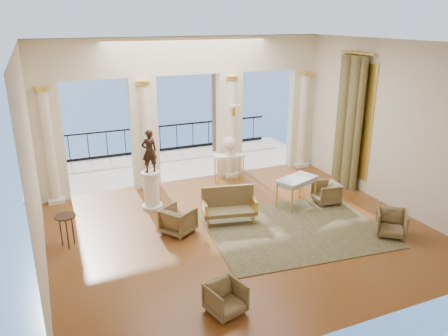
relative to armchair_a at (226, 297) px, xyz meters
name	(u,v)px	position (x,y,z in m)	size (l,w,h in m)	color
floor	(240,230)	(1.61, 2.80, -0.31)	(9.00, 9.00, 0.00)	#4E260F
room_walls	(265,127)	(1.61, 1.68, 2.56)	(9.00, 9.00, 9.00)	beige
arcade	(188,101)	(1.61, 6.62, 2.27)	(9.00, 0.56, 4.50)	beige
terrace	(173,164)	(1.61, 8.60, -0.36)	(10.00, 3.60, 0.10)	#B4AA94
balustrade	(160,141)	(1.61, 10.20, 0.09)	(9.00, 0.06, 1.03)	black
palm_tree	(214,44)	(3.61, 9.40, 3.78)	(2.00, 2.00, 4.50)	#4C3823
sea	(68,95)	(1.61, 62.80, -6.31)	(160.00, 160.00, 0.00)	#306099
curtain	(348,123)	(5.89, 4.30, 1.70)	(0.33, 1.40, 4.09)	brown
window_frame	(354,120)	(6.08, 4.30, 1.79)	(0.04, 1.60, 3.40)	gold
wall_sconce	(234,111)	(3.01, 6.31, 1.91)	(0.30, 0.11, 0.33)	gold
rug	(295,229)	(2.87, 2.28, -0.30)	(4.22, 3.28, 0.02)	#2F331A
armchair_a	(226,297)	(0.00, 0.00, 0.00)	(0.61, 0.57, 0.63)	#44361E
armchair_b	(391,222)	(4.85, 1.12, 0.04)	(0.68, 0.64, 0.70)	#44361E
armchair_c	(326,192)	(4.56, 3.36, 0.03)	(0.66, 0.62, 0.68)	#44361E
armchair_d	(178,219)	(0.16, 3.29, 0.05)	(0.71, 0.66, 0.73)	#44361E
settee	(229,205)	(1.56, 3.39, 0.14)	(1.47, 0.87, 0.91)	#44361E
game_table	(297,181)	(3.72, 3.60, 0.40)	(1.32, 1.00, 0.80)	#94A8B9
pedestal	(152,190)	(-0.06, 5.02, 0.19)	(0.57, 0.57, 1.05)	silver
statue	(149,151)	(-0.06, 5.02, 1.32)	(0.43, 0.28, 1.17)	black
console_table	(229,160)	(2.70, 5.96, 0.45)	(1.02, 0.56, 0.92)	silver
urn	(229,145)	(2.70, 5.96, 0.94)	(0.44, 0.44, 0.59)	white
side_table	(66,220)	(-2.39, 3.64, 0.35)	(0.48, 0.48, 0.77)	black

